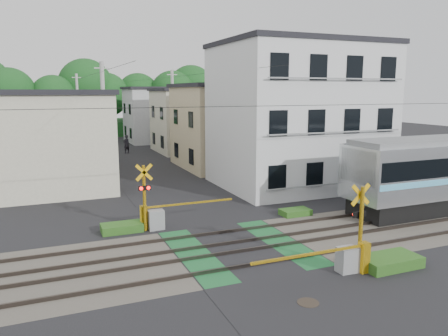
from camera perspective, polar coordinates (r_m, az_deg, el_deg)
name	(u,v)px	position (r m, az deg, el deg)	size (l,w,h in m)	color
ground	(239,248)	(17.85, 1.96, -10.38)	(120.00, 120.00, 0.00)	black
track_bed	(239,247)	(17.83, 1.96, -10.27)	(120.00, 120.00, 0.14)	#47423A
crossing_signal_near	(351,253)	(15.97, 16.23, -10.59)	(4.74, 0.65, 3.09)	#F5B40C
crossing_signal_far	(154,214)	(20.14, -9.16, -5.98)	(4.74, 0.65, 3.09)	#F5B40C
apartment_block	(298,115)	(29.18, 9.59, 6.83)	(10.20, 8.36, 9.30)	silver
houses_row	(127,123)	(41.86, -12.58, 5.74)	(22.07, 31.35, 6.80)	beige
tree_hill	(95,100)	(63.96, -16.48, 8.46)	(40.00, 12.68, 10.55)	#194B1C
catenary	(363,149)	(20.16, 17.72, 2.36)	(60.00, 5.04, 7.00)	#2D2D33
utility_poles	(117,116)	(38.73, -13.78, 6.60)	(7.90, 42.00, 8.00)	#A5A5A0
pedestrian	(126,144)	(44.98, -12.62, 3.05)	(0.68, 0.44, 1.85)	black
manhole_cover	(308,303)	(13.82, 10.93, -16.89)	(0.66, 0.66, 0.02)	#2D261E
weed_patches	(278,239)	(18.47, 7.11, -9.14)	(10.25, 8.80, 0.40)	#2D5E1E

